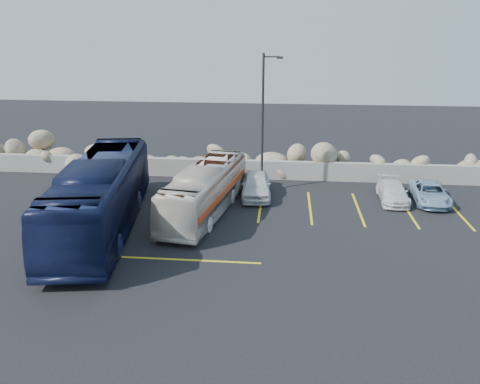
# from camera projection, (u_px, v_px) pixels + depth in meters

# --- Properties ---
(ground) EXTENTS (90.00, 90.00, 0.00)m
(ground) POSITION_uv_depth(u_px,v_px,m) (189.00, 262.00, 19.52)
(ground) COLOR black
(ground) RESTS_ON ground
(seawall) EXTENTS (60.00, 0.40, 1.20)m
(seawall) POSITION_uv_depth(u_px,v_px,m) (226.00, 169.00, 30.60)
(seawall) COLOR gray
(seawall) RESTS_ON ground
(riprap_pile) EXTENTS (54.00, 2.80, 2.60)m
(riprap_pile) POSITION_uv_depth(u_px,v_px,m) (228.00, 154.00, 31.50)
(riprap_pile) COLOR #857357
(riprap_pile) RESTS_ON ground
(parking_lines) EXTENTS (18.16, 9.36, 0.01)m
(parking_lines) POSITION_uv_depth(u_px,v_px,m) (298.00, 216.00, 24.32)
(parking_lines) COLOR yellow
(parking_lines) RESTS_ON ground
(lamppost) EXTENTS (1.14, 0.18, 8.00)m
(lamppost) POSITION_uv_depth(u_px,v_px,m) (264.00, 120.00, 26.80)
(lamppost) COLOR #2A2825
(lamppost) RESTS_ON ground
(vintage_bus) EXTENTS (3.51, 9.29, 2.53)m
(vintage_bus) POSITION_uv_depth(u_px,v_px,m) (205.00, 190.00, 24.45)
(vintage_bus) COLOR silver
(vintage_bus) RESTS_ON ground
(tour_coach) EXTENTS (4.72, 12.57, 3.42)m
(tour_coach) POSITION_uv_depth(u_px,v_px,m) (101.00, 195.00, 22.40)
(tour_coach) COLOR #111738
(tour_coach) RESTS_ON ground
(car_a) EXTENTS (1.95, 4.24, 1.41)m
(car_a) POSITION_uv_depth(u_px,v_px,m) (256.00, 185.00, 27.09)
(car_a) COLOR silver
(car_a) RESTS_ON ground
(car_c) EXTENTS (1.60, 3.71, 1.06)m
(car_c) POSITION_uv_depth(u_px,v_px,m) (393.00, 192.00, 26.42)
(car_c) COLOR silver
(car_c) RESTS_ON ground
(car_d) EXTENTS (2.00, 3.95, 1.07)m
(car_d) POSITION_uv_depth(u_px,v_px,m) (430.00, 193.00, 26.18)
(car_d) COLOR #8BABC6
(car_d) RESTS_ON ground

